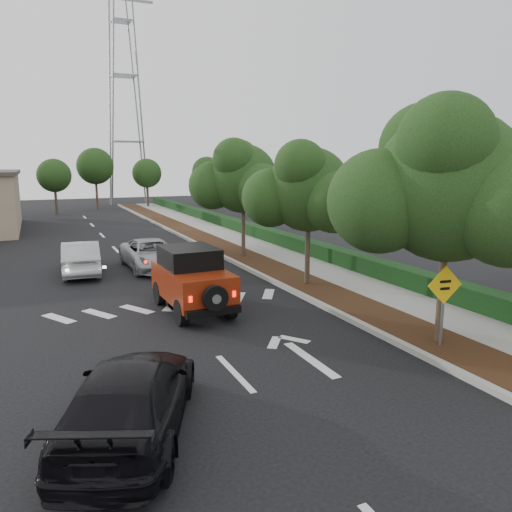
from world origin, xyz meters
TOP-DOWN VIEW (x-y plane):
  - ground at (0.00, 0.00)m, footprint 120.00×120.00m
  - curb at (4.60, 12.00)m, footprint 0.20×70.00m
  - planting_strip at (5.60, 12.00)m, footprint 1.80×70.00m
  - sidewalk at (7.50, 12.00)m, footprint 2.00×70.00m
  - hedge at (8.90, 12.00)m, footprint 0.80×70.00m
  - transmission_tower at (6.00, 48.00)m, footprint 7.00×4.00m
  - street_tree_near at (5.60, -0.50)m, footprint 3.80×3.80m
  - street_tree_mid at (5.60, 6.50)m, footprint 3.20×3.20m
  - street_tree_far at (5.60, 13.00)m, footprint 3.40×3.40m
  - red_jeep at (0.55, 5.29)m, footprint 1.91×4.08m
  - silver_suv_ahead at (0.76, 12.20)m, footprint 2.36×4.82m
  - black_suv_oncoming at (-2.63, -1.69)m, footprint 3.58×5.12m
  - silver_sedan_oncoming at (-2.26, 12.41)m, footprint 1.80×4.41m
  - speed_hump_sign at (5.40, -0.80)m, footprint 0.99×0.16m

SIDE VIEW (x-z plane):
  - ground at x=0.00m, z-range 0.00..0.00m
  - transmission_tower at x=6.00m, z-range -14.00..14.00m
  - street_tree_near at x=5.60m, z-range -2.96..2.96m
  - street_tree_mid at x=5.60m, z-range -2.66..2.66m
  - street_tree_far at x=5.60m, z-range -2.81..2.81m
  - planting_strip at x=5.60m, z-range 0.00..0.12m
  - sidewalk at x=7.50m, z-range 0.00..0.12m
  - curb at x=4.60m, z-range 0.00..0.15m
  - hedge at x=8.90m, z-range 0.00..0.80m
  - silver_suv_ahead at x=0.76m, z-range 0.00..1.32m
  - black_suv_oncoming at x=-2.63m, z-range 0.00..1.38m
  - silver_sedan_oncoming at x=-2.26m, z-range 0.00..1.42m
  - red_jeep at x=0.55m, z-range 0.02..2.08m
  - speed_hump_sign at x=5.40m, z-range 0.41..2.52m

